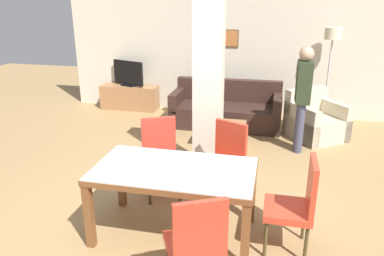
{
  "coord_description": "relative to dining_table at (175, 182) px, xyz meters",
  "views": [
    {
      "loc": [
        0.94,
        -3.34,
        2.44
      ],
      "look_at": [
        0.0,
        0.82,
        0.92
      ],
      "focal_mm": 35.0,
      "sensor_mm": 36.0,
      "label": 1
    }
  ],
  "objects": [
    {
      "name": "dining_chair_near_right",
      "position": [
        0.41,
        -0.83,
        -0.08
      ],
      "size": [
        0.62,
        0.62,
        0.99
      ],
      "rotation": [
        0.0,
        0.0,
        0.46
      ],
      "color": "red",
      "rests_on": "ground_plane"
    },
    {
      "name": "tv_stand",
      "position": [
        -2.24,
        4.34,
        -0.35
      ],
      "size": [
        1.28,
        0.4,
        0.54
      ],
      "color": "#A06D45",
      "rests_on": "ground_plane"
    },
    {
      "name": "dining_chair_far_right",
      "position": [
        0.41,
        0.86,
        -0.08
      ],
      "size": [
        0.61,
        0.61,
        0.99
      ],
      "rotation": [
        0.0,
        0.0,
        2.7
      ],
      "color": "#BC3722",
      "rests_on": "ground_plane"
    },
    {
      "name": "armchair",
      "position": [
        1.7,
        3.36,
        -0.32
      ],
      "size": [
        1.17,
        1.18,
        0.85
      ],
      "rotation": [
        0.0,
        0.0,
        3.76
      ],
      "color": "beige",
      "rests_on": "ground_plane"
    },
    {
      "name": "standing_person",
      "position": [
        1.38,
        2.67,
        0.37
      ],
      "size": [
        0.23,
        0.38,
        1.71
      ],
      "rotation": [
        0.0,
        0.0,
        -4.69
      ],
      "color": "#414259",
      "rests_on": "ground_plane"
    },
    {
      "name": "bottle",
      "position": [
        0.06,
        2.63,
        -0.14
      ],
      "size": [
        0.07,
        0.07,
        0.26
      ],
      "color": "#194C23",
      "rests_on": "coffee_table"
    },
    {
      "name": "dining_chair_far_left",
      "position": [
        -0.41,
        0.83,
        -0.08
      ],
      "size": [
        0.62,
        0.62,
        0.99
      ],
      "rotation": [
        0.0,
        0.0,
        -2.68
      ],
      "color": "red",
      "rests_on": "ground_plane"
    },
    {
      "name": "dining_table",
      "position": [
        0.0,
        0.0,
        0.0
      ],
      "size": [
        1.66,
        0.92,
        0.77
      ],
      "color": "brown",
      "rests_on": "ground_plane"
    },
    {
      "name": "divider_pillar",
      "position": [
        0.08,
        1.5,
        0.73
      ],
      "size": [
        0.39,
        0.28,
        2.7
      ],
      "color": "beige",
      "rests_on": "ground_plane"
    },
    {
      "name": "floor_lamp",
      "position": [
        1.94,
        4.25,
        0.97
      ],
      "size": [
        0.31,
        0.31,
        1.88
      ],
      "color": "#B7B7BC",
      "rests_on": "ground_plane"
    },
    {
      "name": "coffee_table",
      "position": [
        0.13,
        2.65,
        -0.42
      ],
      "size": [
        0.77,
        0.57,
        0.38
      ],
      "color": "#9B6944",
      "rests_on": "ground_plane"
    },
    {
      "name": "ground_plane",
      "position": [
        0.0,
        0.0,
        -0.62
      ],
      "size": [
        18.0,
        18.0,
        0.0
      ],
      "primitive_type": "plane",
      "color": "#9D7B4D"
    },
    {
      "name": "sofa",
      "position": [
        0.05,
        3.71,
        -0.33
      ],
      "size": [
        2.11,
        0.92,
        0.86
      ],
      "rotation": [
        0.0,
        0.0,
        3.14
      ],
      "color": "#34211B",
      "rests_on": "ground_plane"
    },
    {
      "name": "tv_screen",
      "position": [
        -2.24,
        4.34,
        0.19
      ],
      "size": [
        0.77,
        0.34,
        0.56
      ],
      "rotation": [
        0.0,
        0.0,
        2.77
      ],
      "color": "black",
      "rests_on": "tv_stand"
    },
    {
      "name": "dining_chair_head_right",
      "position": [
        1.24,
        0.0,
        -0.08
      ],
      "size": [
        0.46,
        0.46,
        0.99
      ],
      "rotation": [
        0.0,
        0.0,
        1.57
      ],
      "color": "#C03B25",
      "rests_on": "ground_plane"
    },
    {
      "name": "back_wall",
      "position": [
        -0.0,
        4.62,
        0.73
      ],
      "size": [
        7.2,
        0.09,
        2.7
      ],
      "color": "beige",
      "rests_on": "ground_plane"
    }
  ]
}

